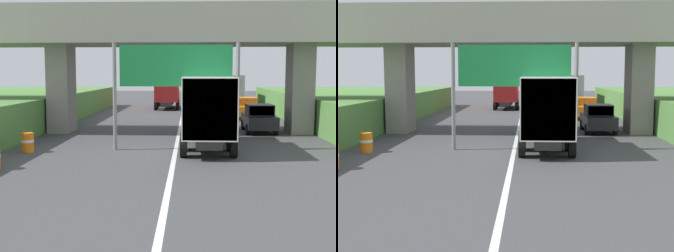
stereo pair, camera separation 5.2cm
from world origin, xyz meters
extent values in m
cube|color=white|center=(0.00, 25.37, 0.00)|extent=(0.20, 90.74, 0.01)
cube|color=gray|center=(0.00, 31.71, 5.84)|extent=(40.00, 4.80, 1.10)
cube|color=gray|center=(0.00, 29.49, 6.94)|extent=(40.00, 0.36, 1.10)
cube|color=gray|center=(0.00, 33.93, 6.94)|extent=(40.00, 0.36, 1.10)
cube|color=gray|center=(-7.22, 31.71, 2.65)|extent=(1.30, 2.20, 5.29)
cube|color=gray|center=(7.22, 31.71, 2.65)|extent=(1.30, 2.20, 5.29)
cylinder|color=slate|center=(-2.85, 24.99, 2.50)|extent=(0.18, 0.18, 4.99)
cylinder|color=slate|center=(2.85, 24.99, 2.50)|extent=(0.18, 0.18, 4.99)
cube|color=#167238|center=(0.00, 24.99, 3.94)|extent=(5.20, 0.12, 1.90)
cube|color=white|center=(0.00, 24.98, 3.94)|extent=(4.89, 0.01, 1.67)
cube|color=black|center=(-1.64, 51.48, 0.66)|extent=(1.10, 7.30, 0.36)
cube|color=red|center=(-1.64, 54.08, 1.89)|extent=(2.10, 2.10, 2.10)
cube|color=#2D3842|center=(-1.64, 55.10, 2.19)|extent=(1.89, 0.06, 0.90)
cube|color=red|center=(-1.64, 50.43, 2.14)|extent=(2.30, 5.20, 2.60)
cube|color=maroon|center=(-1.64, 47.85, 2.14)|extent=(2.21, 0.04, 2.50)
cylinder|color=black|center=(-2.61, 54.08, 0.48)|extent=(0.30, 0.96, 0.96)
cylinder|color=black|center=(-0.67, 54.08, 0.48)|extent=(0.30, 0.96, 0.96)
cylinder|color=black|center=(-2.71, 49.00, 0.48)|extent=(0.30, 0.96, 0.96)
cylinder|color=black|center=(-0.57, 49.00, 0.48)|extent=(0.30, 0.96, 0.96)
cylinder|color=black|center=(-2.71, 50.69, 0.48)|extent=(0.30, 0.96, 0.96)
cylinder|color=black|center=(-0.57, 50.69, 0.48)|extent=(0.30, 0.96, 0.96)
cube|color=black|center=(1.46, 25.68, 0.66)|extent=(1.10, 7.30, 0.36)
cube|color=#233D9E|center=(1.46, 28.28, 1.89)|extent=(2.10, 2.10, 2.10)
cube|color=#2D3842|center=(1.46, 29.30, 2.19)|extent=(1.89, 0.06, 0.90)
cube|color=silver|center=(1.46, 24.63, 2.14)|extent=(2.30, 5.20, 2.60)
cube|color=#A8A8A4|center=(1.46, 22.05, 2.14)|extent=(2.21, 0.04, 2.50)
cylinder|color=black|center=(0.49, 28.28, 0.48)|extent=(0.30, 0.96, 0.96)
cylinder|color=black|center=(2.43, 28.28, 0.48)|extent=(0.30, 0.96, 0.96)
cylinder|color=black|center=(0.39, 23.20, 0.48)|extent=(0.30, 0.96, 0.96)
cylinder|color=black|center=(2.53, 23.20, 0.48)|extent=(0.30, 0.96, 0.96)
cylinder|color=black|center=(0.39, 24.89, 0.48)|extent=(0.30, 0.96, 0.96)
cylinder|color=black|center=(2.53, 24.89, 0.48)|extent=(0.30, 0.96, 0.96)
cube|color=black|center=(1.92, 51.48, 0.66)|extent=(1.10, 7.30, 0.36)
cube|color=silver|center=(1.92, 54.08, 1.89)|extent=(2.10, 2.10, 2.10)
cube|color=#2D3842|center=(1.92, 55.10, 2.19)|extent=(1.89, 0.06, 0.90)
cube|color=silver|center=(1.92, 50.43, 2.14)|extent=(2.30, 5.20, 2.60)
cube|color=#A8A8A6|center=(1.92, 47.85, 2.14)|extent=(2.21, 0.04, 2.50)
cylinder|color=black|center=(0.95, 54.08, 0.48)|extent=(0.30, 0.96, 0.96)
cylinder|color=black|center=(2.89, 54.08, 0.48)|extent=(0.30, 0.96, 0.96)
cylinder|color=black|center=(0.85, 49.00, 0.48)|extent=(0.30, 0.96, 0.96)
cylinder|color=black|center=(2.99, 49.00, 0.48)|extent=(0.30, 0.96, 0.96)
cylinder|color=black|center=(0.85, 50.69, 0.48)|extent=(0.30, 0.96, 0.96)
cylinder|color=black|center=(2.99, 50.69, 0.48)|extent=(0.30, 0.96, 0.96)
cube|color=black|center=(4.82, 52.63, 0.66)|extent=(1.10, 7.30, 0.36)
cube|color=gold|center=(4.82, 55.23, 1.89)|extent=(2.10, 2.10, 2.10)
cube|color=#2D3842|center=(4.82, 56.25, 2.19)|extent=(1.89, 0.06, 0.90)
cube|color=#B7B7B2|center=(4.82, 51.58, 2.14)|extent=(2.30, 5.20, 2.60)
cube|color=gray|center=(4.82, 49.00, 2.14)|extent=(2.21, 0.04, 2.50)
cylinder|color=black|center=(3.85, 55.23, 0.48)|extent=(0.30, 0.96, 0.96)
cylinder|color=black|center=(5.79, 55.23, 0.48)|extent=(0.30, 0.96, 0.96)
cylinder|color=black|center=(3.75, 50.15, 0.48)|extent=(0.30, 0.96, 0.96)
cylinder|color=black|center=(5.89, 50.15, 0.48)|extent=(0.30, 0.96, 0.96)
cylinder|color=black|center=(3.75, 51.84, 0.48)|extent=(0.30, 0.96, 0.96)
cylinder|color=black|center=(5.89, 51.84, 0.48)|extent=(0.30, 0.96, 0.96)
cube|color=black|center=(4.89, 32.06, 0.70)|extent=(1.76, 4.10, 0.76)
cube|color=black|center=(4.89, 31.91, 1.40)|extent=(1.56, 1.90, 0.64)
cube|color=#2D3842|center=(4.89, 30.99, 1.40)|extent=(1.44, 0.06, 0.54)
cylinder|color=black|center=(4.07, 33.33, 0.32)|extent=(0.22, 0.64, 0.64)
cylinder|color=black|center=(5.71, 33.33, 0.32)|extent=(0.22, 0.64, 0.64)
cylinder|color=black|center=(4.07, 30.79, 0.32)|extent=(0.22, 0.64, 0.64)
cylinder|color=black|center=(5.71, 30.79, 0.32)|extent=(0.22, 0.64, 0.64)
cube|color=orange|center=(5.06, 40.52, 0.70)|extent=(1.76, 4.10, 0.76)
cube|color=orange|center=(5.06, 40.37, 1.40)|extent=(1.56, 1.90, 0.64)
cube|color=#2D3842|center=(5.06, 39.45, 1.40)|extent=(1.44, 0.06, 0.54)
cylinder|color=black|center=(4.24, 41.79, 0.32)|extent=(0.22, 0.64, 0.64)
cylinder|color=black|center=(5.88, 41.79, 0.32)|extent=(0.22, 0.64, 0.64)
cylinder|color=black|center=(4.24, 39.25, 0.32)|extent=(0.22, 0.64, 0.64)
cylinder|color=black|center=(5.88, 39.25, 0.32)|extent=(0.22, 0.64, 0.64)
cylinder|color=orange|center=(-6.75, 24.11, 0.45)|extent=(0.56, 0.56, 0.90)
cylinder|color=white|center=(-6.75, 24.11, 0.52)|extent=(0.57, 0.57, 0.12)
camera|label=1|loc=(0.67, 3.29, 3.60)|focal=50.07mm
camera|label=2|loc=(0.72, 3.29, 3.60)|focal=50.07mm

